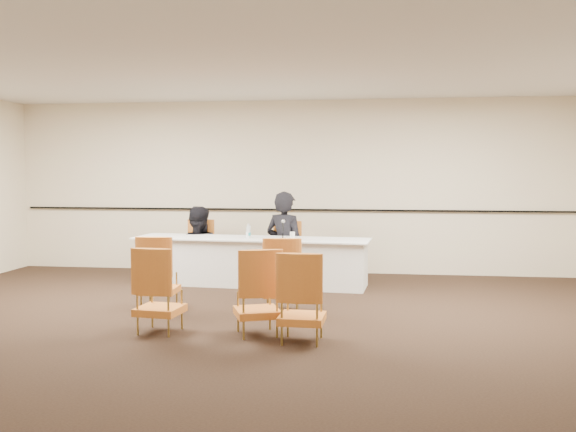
% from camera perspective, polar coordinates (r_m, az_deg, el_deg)
% --- Properties ---
extents(floor, '(10.00, 10.00, 0.00)m').
position_cam_1_polar(floor, '(7.49, -3.69, -9.68)').
color(floor, black).
rests_on(floor, ground).
extents(ceiling, '(10.00, 10.00, 0.00)m').
position_cam_1_polar(ceiling, '(7.38, -3.80, 13.59)').
color(ceiling, silver).
rests_on(ceiling, ground).
extents(wall_back, '(10.00, 0.04, 3.00)m').
position_cam_1_polar(wall_back, '(11.23, 0.40, 2.62)').
color(wall_back, beige).
rests_on(wall_back, ground).
extents(wall_rail, '(9.80, 0.04, 0.03)m').
position_cam_1_polar(wall_rail, '(11.20, 0.37, 0.57)').
color(wall_rail, black).
rests_on(wall_rail, wall_back).
extents(panel_table, '(3.73, 1.13, 0.74)m').
position_cam_1_polar(panel_table, '(10.02, -3.30, -4.05)').
color(panel_table, silver).
rests_on(panel_table, ground).
extents(panelist_main, '(0.80, 0.68, 1.88)m').
position_cam_1_polar(panelist_main, '(10.43, -0.28, -2.95)').
color(panelist_main, black).
rests_on(panelist_main, ground).
extents(panelist_main_chair, '(0.54, 0.54, 0.95)m').
position_cam_1_polar(panelist_main_chair, '(10.43, -0.28, -3.13)').
color(panelist_main_chair, orange).
rests_on(panelist_main_chair, ground).
extents(panelist_second, '(0.88, 0.71, 1.70)m').
position_cam_1_polar(panelist_second, '(10.87, -8.08, -3.62)').
color(panelist_second, black).
rests_on(panelist_second, ground).
extents(panelist_second_chair, '(0.54, 0.54, 0.95)m').
position_cam_1_polar(panelist_second_chair, '(10.86, -8.09, -2.89)').
color(panelist_second_chair, orange).
rests_on(panelist_second_chair, ground).
extents(papers, '(0.35, 0.29, 0.00)m').
position_cam_1_polar(papers, '(9.75, -0.21, -2.07)').
color(papers, white).
rests_on(papers, panel_table).
extents(microphone, '(0.13, 0.22, 0.30)m').
position_cam_1_polar(microphone, '(9.71, -0.47, -1.23)').
color(microphone, black).
rests_on(microphone, panel_table).
extents(water_bottle, '(0.09, 0.09, 0.22)m').
position_cam_1_polar(water_bottle, '(9.93, -3.53, -1.33)').
color(water_bottle, teal).
rests_on(water_bottle, panel_table).
extents(drinking_glass, '(0.06, 0.06, 0.10)m').
position_cam_1_polar(drinking_glass, '(9.93, -3.59, -1.69)').
color(drinking_glass, white).
rests_on(drinking_glass, panel_table).
extents(coffee_cup, '(0.09, 0.09, 0.12)m').
position_cam_1_polar(coffee_cup, '(9.64, 0.39, -1.79)').
color(coffee_cup, white).
rests_on(coffee_cup, panel_table).
extents(aud_chair_front_left, '(0.52, 0.52, 0.95)m').
position_cam_1_polar(aud_chair_front_left, '(8.42, -11.40, -4.92)').
color(aud_chair_front_left, orange).
rests_on(aud_chair_front_left, ground).
extents(aud_chair_front_mid, '(0.55, 0.55, 0.95)m').
position_cam_1_polar(aud_chair_front_mid, '(8.09, -0.46, -5.22)').
color(aud_chair_front_mid, orange).
rests_on(aud_chair_front_mid, ground).
extents(aud_chair_back_left, '(0.55, 0.55, 0.95)m').
position_cam_1_polar(aud_chair_back_left, '(7.22, -11.33, -6.42)').
color(aud_chair_back_left, orange).
rests_on(aud_chair_back_left, ground).
extents(aud_chair_back_mid, '(0.65, 0.65, 0.95)m').
position_cam_1_polar(aud_chair_back_mid, '(6.98, -2.76, -6.70)').
color(aud_chair_back_mid, orange).
rests_on(aud_chair_back_mid, ground).
extents(aud_chair_back_right, '(0.52, 0.52, 0.95)m').
position_cam_1_polar(aud_chair_back_right, '(6.68, 1.25, -7.18)').
color(aud_chair_back_right, orange).
rests_on(aud_chair_back_right, ground).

